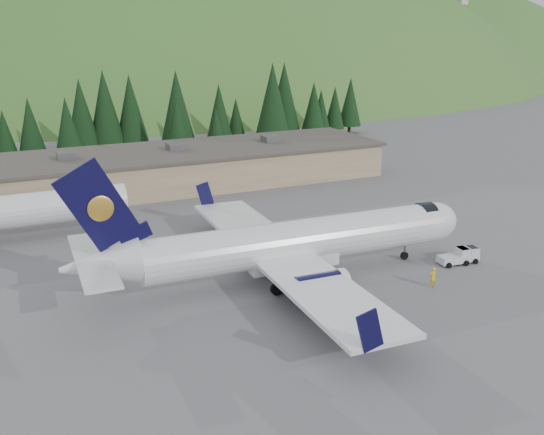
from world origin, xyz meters
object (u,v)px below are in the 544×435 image
(baggage_tug_a, at_px, (466,255))
(ramp_worker, at_px, (433,277))
(terminal_building, at_px, (143,170))
(airliner, at_px, (289,244))
(baggage_tug_b, at_px, (456,257))

(baggage_tug_a, distance_m, ramp_worker, 7.70)
(baggage_tug_a, height_order, terminal_building, terminal_building)
(terminal_building, xyz_separation_m, ramp_worker, (14.41, -44.99, -1.70))
(airliner, xyz_separation_m, ramp_worker, (10.50, -7.04, -2.41))
(baggage_tug_b, height_order, terminal_building, terminal_building)
(baggage_tug_a, xyz_separation_m, baggage_tug_b, (-1.21, 0.01, 0.03))
(airliner, xyz_separation_m, baggage_tug_a, (17.38, -3.60, -2.67))
(airliner, relative_size, terminal_building, 0.53)
(ramp_worker, bearing_deg, airliner, -38.86)
(terminal_building, bearing_deg, airliner, -84.12)
(airliner, distance_m, baggage_tug_a, 17.95)
(baggage_tug_a, distance_m, terminal_building, 46.73)
(baggage_tug_b, relative_size, terminal_building, 0.04)
(airliner, height_order, ramp_worker, airliner)
(baggage_tug_a, bearing_deg, terminal_building, 127.63)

